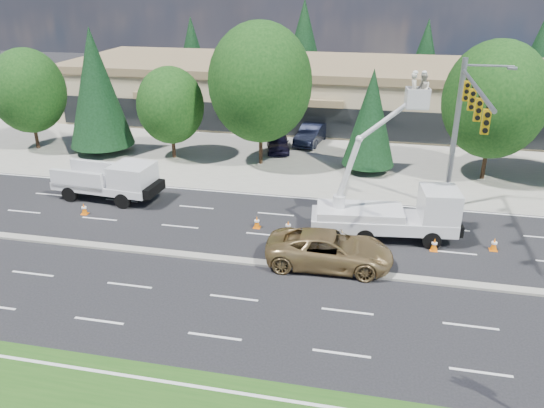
% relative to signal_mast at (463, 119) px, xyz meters
% --- Properties ---
extents(ground, '(140.00, 140.00, 0.00)m').
position_rel_signal_mast_xyz_m(ground, '(-10.03, -7.04, -6.06)').
color(ground, black).
rests_on(ground, ground).
extents(concrete_apron, '(140.00, 22.00, 0.01)m').
position_rel_signal_mast_xyz_m(concrete_apron, '(-10.03, 12.96, -6.05)').
color(concrete_apron, gray).
rests_on(concrete_apron, ground).
extents(road_median, '(120.00, 0.55, 0.12)m').
position_rel_signal_mast_xyz_m(road_median, '(-10.03, -7.04, -6.00)').
color(road_median, gray).
rests_on(road_median, ground).
extents(strip_mall, '(50.40, 15.40, 5.50)m').
position_rel_signal_mast_xyz_m(strip_mall, '(-10.03, 22.93, -3.23)').
color(strip_mall, tan).
rests_on(strip_mall, ground).
extents(tree_front_a, '(5.83, 5.83, 8.09)m').
position_rel_signal_mast_xyz_m(tree_front_a, '(-32.03, 7.96, -1.32)').
color(tree_front_a, '#332114').
rests_on(tree_front_a, ground).
extents(tree_front_b, '(4.95, 4.95, 9.76)m').
position_rel_signal_mast_xyz_m(tree_front_b, '(-26.03, 7.96, -0.82)').
color(tree_front_b, '#332114').
rests_on(tree_front_b, ground).
extents(tree_front_c, '(5.09, 5.09, 7.06)m').
position_rel_signal_mast_xyz_m(tree_front_c, '(-20.03, 7.96, -1.93)').
color(tree_front_c, '#332114').
rests_on(tree_front_c, ground).
extents(tree_front_d, '(7.51, 7.51, 10.42)m').
position_rel_signal_mast_xyz_m(tree_front_d, '(-13.03, 7.96, 0.04)').
color(tree_front_d, '#332114').
rests_on(tree_front_d, ground).
extents(tree_front_e, '(3.75, 3.75, 7.39)m').
position_rel_signal_mast_xyz_m(tree_front_e, '(-5.03, 7.96, -2.09)').
color(tree_front_e, '#332114').
rests_on(tree_front_e, ground).
extents(tree_front_f, '(6.85, 6.85, 9.51)m').
position_rel_signal_mast_xyz_m(tree_front_f, '(2.97, 7.96, -0.49)').
color(tree_front_f, '#332114').
rests_on(tree_front_f, ground).
extents(tree_back_a, '(4.43, 4.43, 8.74)m').
position_rel_signal_mast_xyz_m(tree_back_a, '(-28.03, 34.96, -1.37)').
color(tree_back_a, '#332114').
rests_on(tree_back_a, ground).
extents(tree_back_b, '(5.50, 5.50, 10.84)m').
position_rel_signal_mast_xyz_m(tree_back_b, '(-14.03, 34.96, -0.24)').
color(tree_back_b, '#332114').
rests_on(tree_back_b, ground).
extents(tree_back_c, '(4.50, 4.50, 8.88)m').
position_rel_signal_mast_xyz_m(tree_back_c, '(-0.03, 34.96, -1.29)').
color(tree_back_c, '#332114').
rests_on(tree_back_c, ground).
extents(tree_back_d, '(4.80, 4.80, 9.45)m').
position_rel_signal_mast_xyz_m(tree_back_d, '(11.97, 34.96, -0.98)').
color(tree_back_d, '#332114').
rests_on(tree_back_d, ground).
extents(signal_mast, '(2.76, 10.16, 9.00)m').
position_rel_signal_mast_xyz_m(signal_mast, '(0.00, 0.00, 0.00)').
color(signal_mast, gray).
rests_on(signal_mast, ground).
extents(utility_pickup, '(6.65, 2.97, 2.48)m').
position_rel_signal_mast_xyz_m(utility_pickup, '(-20.64, -0.88, -5.03)').
color(utility_pickup, silver).
rests_on(utility_pickup, ground).
extents(bucket_truck, '(7.83, 3.18, 8.97)m').
position_rel_signal_mast_xyz_m(bucket_truck, '(-3.25, -2.78, -4.22)').
color(bucket_truck, silver).
rests_on(bucket_truck, ground).
extents(traffic_cone_a, '(0.40, 0.40, 0.70)m').
position_rel_signal_mast_xyz_m(traffic_cone_a, '(-21.25, -3.38, -5.72)').
color(traffic_cone_a, orange).
rests_on(traffic_cone_a, ground).
extents(traffic_cone_b, '(0.40, 0.40, 0.70)m').
position_rel_signal_mast_xyz_m(traffic_cone_b, '(-10.70, -3.07, -5.72)').
color(traffic_cone_b, orange).
rests_on(traffic_cone_b, ground).
extents(traffic_cone_c, '(0.40, 0.40, 0.70)m').
position_rel_signal_mast_xyz_m(traffic_cone_c, '(-8.87, -3.26, -5.72)').
color(traffic_cone_c, orange).
rests_on(traffic_cone_c, ground).
extents(traffic_cone_d, '(0.40, 0.40, 0.70)m').
position_rel_signal_mast_xyz_m(traffic_cone_d, '(-1.08, -3.80, -5.72)').
color(traffic_cone_d, orange).
rests_on(traffic_cone_d, ground).
extents(traffic_cone_e, '(0.40, 0.40, 0.70)m').
position_rel_signal_mast_xyz_m(traffic_cone_e, '(1.96, -3.13, -5.72)').
color(traffic_cone_e, orange).
rests_on(traffic_cone_e, ground).
extents(minivan, '(6.25, 3.03, 1.71)m').
position_rel_signal_mast_xyz_m(minivan, '(-6.24, -6.44, -5.20)').
color(minivan, '#9B7D4B').
rests_on(minivan, ground).
extents(parked_car_west, '(2.77, 4.69, 1.50)m').
position_rel_signal_mast_xyz_m(parked_car_west, '(-12.42, 11.39, -5.31)').
color(parked_car_west, black).
rests_on(parked_car_west, ground).
extents(parked_car_east, '(2.52, 5.21, 1.65)m').
position_rel_signal_mast_xyz_m(parked_car_east, '(-10.03, 13.96, -5.23)').
color(parked_car_east, black).
rests_on(parked_car_east, ground).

